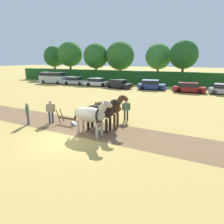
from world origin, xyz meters
TOP-DOWN VIEW (x-y plane):
  - ground_plane at (0.00, 0.00)m, footprint 240.00×240.00m
  - plowed_furrow_strip at (-3.62, 2.99)m, footprint 29.88×5.65m
  - hedgerow at (0.00, 29.43)m, footprint 66.30×1.45m
  - tree_far_left at (-27.92, 33.13)m, footprint 4.94×4.94m
  - tree_left at (-22.18, 31.56)m, footprint 5.44×5.44m
  - tree_center_left at (-15.57, 31.54)m, footprint 5.21×5.21m
  - tree_center at (-10.33, 32.18)m, footprint 5.69×5.69m
  - tree_center_right at (-2.95, 34.02)m, footprint 5.03×5.03m
  - tree_right at (2.09, 31.95)m, footprint 5.06×5.06m
  - draft_horse_lead_left at (0.86, 1.57)m, footprint 2.93×1.14m
  - draft_horse_lead_right at (0.93, 2.67)m, footprint 2.89×1.05m
  - draft_horse_trail_left at (1.02, 3.77)m, footprint 2.89×1.03m
  - plow at (-1.82, 2.87)m, footprint 1.75×0.49m
  - farmer_at_plow at (-3.31, 2.68)m, footprint 0.60×0.42m
  - farmer_beside_team at (1.58, 5.71)m, footprint 0.59×0.41m
  - farmer_onlooker_left at (-4.57, 1.64)m, footprint 0.45×0.53m
  - parked_van at (-21.00, 24.00)m, footprint 5.40×2.34m
  - parked_car_left at (-15.93, 23.98)m, footprint 4.52×2.31m
  - parked_car_center_left at (-11.26, 24.01)m, footprint 4.57×2.57m
  - parked_car_center at (-6.62, 23.02)m, footprint 4.48×2.47m
  - parked_car_center_right at (-1.33, 23.64)m, footprint 4.40×2.37m
  - parked_car_right at (4.36, 23.07)m, footprint 4.42×1.93m

SIDE VIEW (x-z plane):
  - ground_plane at x=0.00m, z-range 0.00..0.00m
  - plowed_furrow_strip at x=-3.62m, z-range 0.00..0.01m
  - plow at x=-1.82m, z-range -0.24..0.89m
  - parked_car_center at x=-6.62m, z-range -0.03..1.39m
  - parked_car_center_left at x=-11.26m, z-range -0.02..1.40m
  - parked_car_right at x=4.36m, z-range -0.02..1.42m
  - parked_car_left at x=-15.93m, z-range -0.02..1.46m
  - parked_car_center_right at x=-1.33m, z-range -0.03..1.48m
  - farmer_onlooker_left at x=-4.57m, z-range 0.12..1.74m
  - farmer_beside_team at x=1.58m, z-range 0.13..1.76m
  - farmer_at_plow at x=-3.31m, z-range 0.14..1.84m
  - parked_van at x=-21.00m, z-range 0.03..2.19m
  - hedgerow at x=0.00m, z-range 0.00..2.49m
  - draft_horse_lead_right at x=0.93m, z-range 0.15..2.47m
  - draft_horse_lead_left at x=0.86m, z-range 0.15..2.56m
  - draft_horse_trail_left at x=1.02m, z-range 0.16..2.59m
  - tree_center_right at x=-2.95m, z-range 1.29..8.93m
  - tree_far_left at x=-27.92m, z-range 1.36..9.08m
  - tree_center_left at x=-15.57m, z-range 1.31..9.18m
  - tree_center at x=-10.33m, z-range 1.20..9.33m
  - tree_right at x=2.09m, z-range 1.43..9.38m
  - tree_left at x=-22.18m, z-range 1.46..9.86m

